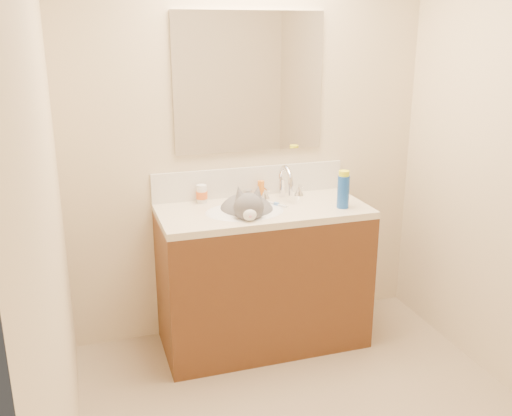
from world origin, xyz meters
TOP-DOWN VIEW (x-y plane):
  - room_shell at (0.00, 0.00)m, footprint 2.24×2.54m
  - vanity_cabinet at (0.00, 0.97)m, footprint 1.20×0.55m
  - counter_slab at (0.00, 0.97)m, footprint 1.20×0.55m
  - basin at (-0.12, 0.94)m, footprint 0.45×0.36m
  - faucet at (0.18, 1.11)m, footprint 0.28×0.20m
  - cat at (-0.10, 0.97)m, footprint 0.39×0.47m
  - backsplash at (0.00, 1.24)m, footprint 1.20×0.02m
  - mirror at (0.00, 1.24)m, footprint 0.90×0.02m
  - pill_bottle at (-0.31, 1.18)m, footprint 0.07×0.07m
  - pill_label at (-0.31, 1.18)m, footprint 0.08×0.08m
  - silver_jar at (-0.03, 1.16)m, footprint 0.06×0.06m
  - amber_bottle at (0.06, 1.19)m, footprint 0.04×0.04m
  - toothbrush at (0.09, 1.00)m, footprint 0.09×0.14m
  - toothbrush_head at (0.09, 1.00)m, footprint 0.03×0.04m
  - spray_can at (0.44, 0.84)m, footprint 0.08×0.08m
  - spray_cap at (0.44, 0.84)m, footprint 0.07×0.07m

SIDE VIEW (x-z plane):
  - vanity_cabinet at x=0.00m, z-range 0.00..0.82m
  - basin at x=-0.12m, z-range 0.72..0.86m
  - cat at x=-0.10m, z-range 0.67..1.01m
  - counter_slab at x=0.00m, z-range 0.82..0.86m
  - toothbrush at x=0.09m, z-range 0.86..0.87m
  - toothbrush_head at x=0.09m, z-range 0.86..0.88m
  - silver_jar at x=-0.03m, z-range 0.86..0.92m
  - pill_label at x=-0.31m, z-range 0.89..0.93m
  - amber_bottle at x=0.06m, z-range 0.86..0.96m
  - pill_bottle at x=-0.31m, z-range 0.86..0.97m
  - faucet at x=0.18m, z-range 0.84..1.05m
  - backsplash at x=0.00m, z-range 0.86..1.04m
  - spray_can at x=0.44m, z-range 0.86..1.05m
  - spray_cap at x=0.44m, z-range 1.04..1.08m
  - room_shell at x=0.00m, z-range 0.23..2.75m
  - mirror at x=0.00m, z-range 1.14..1.94m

